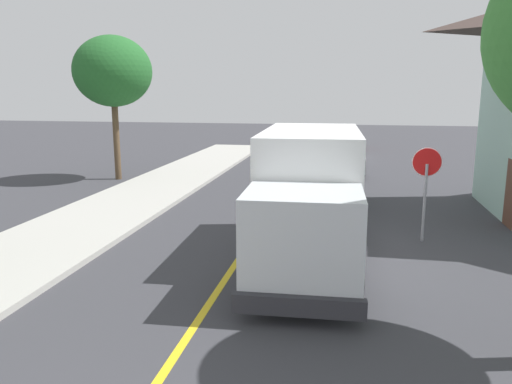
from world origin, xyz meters
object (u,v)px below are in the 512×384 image
at_px(box_truck, 310,190).
at_px(parked_car_furthest, 338,137).
at_px(parked_car_near, 327,179).
at_px(stop_sign, 426,176).
at_px(parked_car_far, 345,146).
at_px(street_tree_down_block, 113,72).
at_px(parked_car_mid, 346,157).

bearing_deg(box_truck, parked_car_furthest, 89.59).
height_order(parked_car_near, stop_sign, stop_sign).
bearing_deg(box_truck, parked_car_far, 87.85).
xyz_separation_m(parked_car_far, stop_sign, (2.33, -17.16, 1.06)).
bearing_deg(parked_car_furthest, stop_sign, -82.87).
height_order(box_truck, parked_car_far, box_truck).
bearing_deg(street_tree_down_block, stop_sign, -31.00).
distance_m(stop_sign, street_tree_down_block, 15.41).
bearing_deg(parked_car_furthest, parked_car_mid, -86.87).
relative_size(parked_car_far, parked_car_furthest, 0.99).
height_order(box_truck, parked_car_near, box_truck).
bearing_deg(parked_car_far, box_truck, -92.15).
relative_size(box_truck, stop_sign, 2.74).
distance_m(box_truck, parked_car_furthest, 25.14).
xyz_separation_m(parked_car_mid, parked_car_far, (-0.08, 5.51, 0.00)).
distance_m(parked_car_near, street_tree_down_block, 11.21).
bearing_deg(stop_sign, parked_car_mid, 100.97).
bearing_deg(parked_car_furthest, parked_car_far, -84.70).
height_order(parked_car_near, parked_car_furthest, same).
bearing_deg(parked_car_furthest, parked_car_near, -90.09).
bearing_deg(parked_car_near, box_truck, -91.19).
bearing_deg(stop_sign, parked_car_far, 97.75).
height_order(parked_car_near, parked_car_mid, same).
height_order(parked_car_far, stop_sign, stop_sign).
relative_size(parked_car_mid, parked_car_furthest, 0.99).
relative_size(parked_car_far, street_tree_down_block, 0.67).
xyz_separation_m(parked_car_near, stop_sign, (2.91, -5.04, 1.06)).
height_order(parked_car_furthest, street_tree_down_block, street_tree_down_block).
height_order(box_truck, stop_sign, box_truck).
xyz_separation_m(box_truck, parked_car_furthest, (0.18, 25.12, -0.97)).
xyz_separation_m(parked_car_near, parked_car_furthest, (0.03, 17.98, 0.00)).
bearing_deg(street_tree_down_block, parked_car_far, 41.55).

